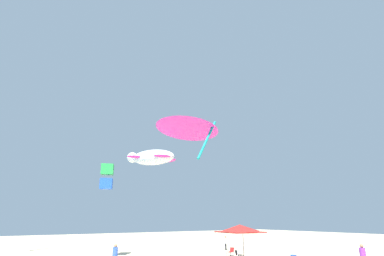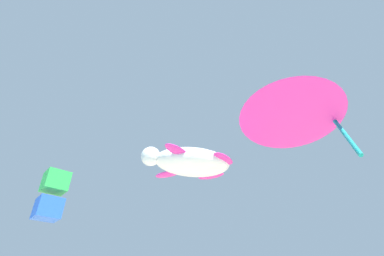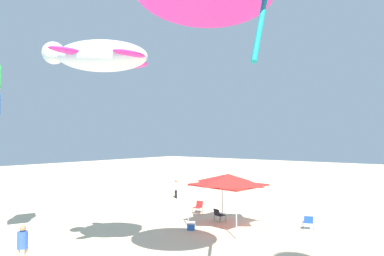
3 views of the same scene
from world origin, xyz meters
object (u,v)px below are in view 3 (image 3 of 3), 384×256
Objects in this scene: folding_chair_near_cooler at (198,206)px; person_near_umbrella at (22,243)px; folding_chair_facing_ocean at (308,221)px; cooler_box at (191,226)px; canopy_tent at (228,180)px; person_beachcomber at (176,187)px; kite_turtle_white at (101,56)px; folding_chair_right_of_tent at (219,214)px.

person_near_umbrella reaches higher than folding_chair_near_cooler.
folding_chair_facing_ocean is 6.65m from cooler_box.
canopy_tent is 10.34m from person_beachcomber.
folding_chair_near_cooler is at bearing 14.98° from person_near_umbrella.
canopy_tent is 10.40m from kite_turtle_white.
person_beachcomber reaches higher than folding_chair_near_cooler.
folding_chair_near_cooler is 1.10× the size of cooler_box.
canopy_tent is 2.33× the size of person_near_umbrella.
canopy_tent reaches higher than folding_chair_facing_ocean.
cooler_box is (0.29, 2.43, -0.27)m from folding_chair_right_of_tent.
person_near_umbrella is at bearing 34.56° from folding_chair_facing_ocean.
person_beachcomber is (8.62, -5.42, -1.80)m from canopy_tent.
person_near_umbrella is at bearing 71.79° from canopy_tent.
person_beachcomber is (7.49, -4.71, 0.48)m from folding_chair_right_of_tent.
canopy_tent reaches higher than person_beachcomber.
canopy_tent is 4.80× the size of folding_chair_near_cooler.
kite_turtle_white is at bearing 152.46° from person_beachcomber.
person_near_umbrella reaches higher than folding_chair_right_of_tent.
folding_chair_near_cooler is (3.61, -1.94, -2.28)m from canopy_tent.
person_near_umbrella is 0.37× the size of kite_turtle_white.
canopy_tent reaches higher than folding_chair_right_of_tent.
cooler_box is (5.32, 3.99, -0.27)m from folding_chair_facing_ocean.
kite_turtle_white is (-3.10, 10.66, 7.93)m from folding_chair_near_cooler.
kite_turtle_white reaches higher than cooler_box.
folding_chair_near_cooler is at bearing 177.85° from person_beachcomber.
canopy_tent reaches higher than folding_chair_near_cooler.
kite_turtle_white is at bearing 97.41° from cooler_box.
person_near_umbrella is at bearing 77.14° from cooler_box.
folding_chair_right_of_tent is at bearing -8.06° from folding_chair_facing_ocean.
kite_turtle_white is (4.41, 10.99, 7.93)m from folding_chair_facing_ocean.
canopy_tent is at bearing -4.34° from person_near_umbrella.
person_near_umbrella is (2.24, 10.98, 0.52)m from folding_chair_right_of_tent.
folding_chair_near_cooler reaches higher than cooler_box.
folding_chair_right_of_tent reaches higher than cooler_box.
person_near_umbrella is (-5.24, 15.68, 0.04)m from person_beachcomber.
folding_chair_facing_ocean is 0.50× the size of person_beachcomber.
folding_chair_right_of_tent is 0.18× the size of kite_turtle_white.
folding_chair_facing_ocean is at bearing -16.23° from person_near_umbrella.
kite_turtle_white reaches higher than folding_chair_right_of_tent.
folding_chair_right_of_tent is 2.46m from cooler_box.
folding_chair_right_of_tent and folding_chair_near_cooler have the same top height.
folding_chair_facing_ocean and folding_chair_near_cooler have the same top height.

